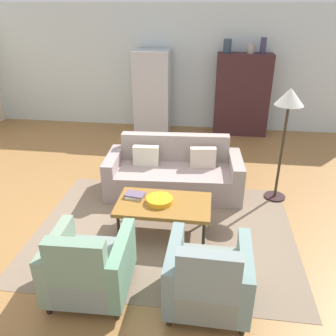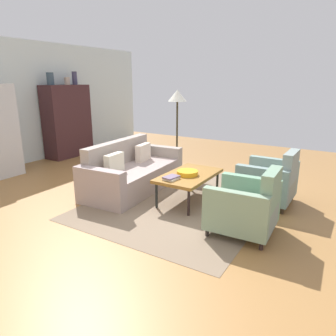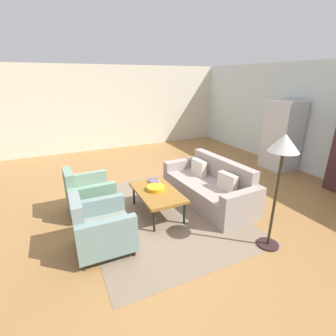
{
  "view_description": "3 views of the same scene",
  "coord_description": "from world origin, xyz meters",
  "px_view_note": "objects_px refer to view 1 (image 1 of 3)",
  "views": [
    {
      "loc": [
        0.88,
        -3.94,
        2.74
      ],
      "look_at": [
        0.31,
        0.35,
        0.67
      ],
      "focal_mm": 36.51,
      "sensor_mm": 36.0,
      "label": 1
    },
    {
      "loc": [
        -3.95,
        -2.47,
        1.93
      ],
      "look_at": [
        0.03,
        -0.03,
        0.6
      ],
      "focal_mm": 33.36,
      "sensor_mm": 36.0,
      "label": 2
    },
    {
      "loc": [
        4.09,
        -1.81,
        2.4
      ],
      "look_at": [
        0.05,
        0.11,
        0.75
      ],
      "focal_mm": 26.39,
      "sensor_mm": 36.0,
      "label": 3
    }
  ],
  "objects_px": {
    "couch": "(174,174)",
    "fruit_bowl": "(160,200)",
    "vase_round": "(251,49)",
    "refrigerator": "(153,92)",
    "vase_tall": "(227,46)",
    "vase_small": "(263,46)",
    "floor_lamp": "(288,108)",
    "coffee_table": "(164,205)",
    "armchair_right": "(208,280)",
    "armchair_left": "(88,269)",
    "book_stack": "(135,195)",
    "cabinet": "(242,95)"
  },
  "relations": [
    {
      "from": "armchair_left",
      "to": "book_stack",
      "type": "bearing_deg",
      "value": 78.73
    },
    {
      "from": "armchair_left",
      "to": "vase_small",
      "type": "bearing_deg",
      "value": 65.93
    },
    {
      "from": "coffee_table",
      "to": "vase_round",
      "type": "relative_size",
      "value": 6.54
    },
    {
      "from": "vase_round",
      "to": "refrigerator",
      "type": "bearing_deg",
      "value": -177.31
    },
    {
      "from": "book_stack",
      "to": "vase_round",
      "type": "relative_size",
      "value": 1.5
    },
    {
      "from": "cabinet",
      "to": "vase_tall",
      "type": "distance_m",
      "value": 1.12
    },
    {
      "from": "armchair_left",
      "to": "book_stack",
      "type": "relative_size",
      "value": 3.19
    },
    {
      "from": "couch",
      "to": "vase_round",
      "type": "xyz_separation_m",
      "value": [
        1.29,
        2.95,
        1.6
      ]
    },
    {
      "from": "coffee_table",
      "to": "cabinet",
      "type": "height_order",
      "value": "cabinet"
    },
    {
      "from": "cabinet",
      "to": "vase_round",
      "type": "bearing_deg",
      "value": -2.71
    },
    {
      "from": "couch",
      "to": "fruit_bowl",
      "type": "height_order",
      "value": "couch"
    },
    {
      "from": "book_stack",
      "to": "refrigerator",
      "type": "height_order",
      "value": "refrigerator"
    },
    {
      "from": "cabinet",
      "to": "vase_tall",
      "type": "relative_size",
      "value": 6.24
    },
    {
      "from": "book_stack",
      "to": "vase_round",
      "type": "height_order",
      "value": "vase_round"
    },
    {
      "from": "armchair_left",
      "to": "book_stack",
      "type": "xyz_separation_m",
      "value": [
        0.2,
        1.26,
        0.14
      ]
    },
    {
      "from": "armchair_right",
      "to": "vase_tall",
      "type": "relative_size",
      "value": 3.05
    },
    {
      "from": "vase_tall",
      "to": "vase_small",
      "type": "height_order",
      "value": "vase_small"
    },
    {
      "from": "coffee_table",
      "to": "armchair_left",
      "type": "xyz_separation_m",
      "value": [
        -0.6,
        -1.17,
        -0.08
      ]
    },
    {
      "from": "vase_tall",
      "to": "floor_lamp",
      "type": "distance_m",
      "value": 3.14
    },
    {
      "from": "vase_round",
      "to": "armchair_left",
      "type": "bearing_deg",
      "value": -109.57
    },
    {
      "from": "vase_round",
      "to": "vase_small",
      "type": "xyz_separation_m",
      "value": [
        0.25,
        0.0,
        0.07
      ]
    },
    {
      "from": "coffee_table",
      "to": "book_stack",
      "type": "relative_size",
      "value": 4.35
    },
    {
      "from": "cabinet",
      "to": "floor_lamp",
      "type": "relative_size",
      "value": 1.05
    },
    {
      "from": "book_stack",
      "to": "cabinet",
      "type": "relative_size",
      "value": 0.15
    },
    {
      "from": "book_stack",
      "to": "vase_small",
      "type": "bearing_deg",
      "value": 64.43
    },
    {
      "from": "couch",
      "to": "refrigerator",
      "type": "relative_size",
      "value": 1.16
    },
    {
      "from": "coffee_table",
      "to": "armchair_right",
      "type": "bearing_deg",
      "value": -62.82
    },
    {
      "from": "armchair_left",
      "to": "vase_small",
      "type": "relative_size",
      "value": 2.72
    },
    {
      "from": "vase_small",
      "to": "floor_lamp",
      "type": "height_order",
      "value": "vase_small"
    },
    {
      "from": "couch",
      "to": "cabinet",
      "type": "height_order",
      "value": "cabinet"
    },
    {
      "from": "couch",
      "to": "vase_tall",
      "type": "height_order",
      "value": "vase_tall"
    },
    {
      "from": "armchair_right",
      "to": "vase_tall",
      "type": "xyz_separation_m",
      "value": [
        0.19,
        5.3,
        1.6
      ]
    },
    {
      "from": "couch",
      "to": "fruit_bowl",
      "type": "distance_m",
      "value": 1.2
    },
    {
      "from": "book_stack",
      "to": "coffee_table",
      "type": "bearing_deg",
      "value": -14.02
    },
    {
      "from": "armchair_right",
      "to": "vase_small",
      "type": "bearing_deg",
      "value": 80.86
    },
    {
      "from": "vase_small",
      "to": "fruit_bowl",
      "type": "bearing_deg",
      "value": -111.02
    },
    {
      "from": "vase_small",
      "to": "armchair_right",
      "type": "bearing_deg",
      "value": -100.03
    },
    {
      "from": "armchair_left",
      "to": "vase_tall",
      "type": "xyz_separation_m",
      "value": [
        1.38,
        5.3,
        1.6
      ]
    },
    {
      "from": "couch",
      "to": "armchair_right",
      "type": "height_order",
      "value": "armchair_right"
    },
    {
      "from": "cabinet",
      "to": "floor_lamp",
      "type": "bearing_deg",
      "value": -82.22
    },
    {
      "from": "coffee_table",
      "to": "armchair_right",
      "type": "height_order",
      "value": "armchair_right"
    },
    {
      "from": "fruit_bowl",
      "to": "refrigerator",
      "type": "height_order",
      "value": "refrigerator"
    },
    {
      "from": "refrigerator",
      "to": "coffee_table",
      "type": "bearing_deg",
      "value": -78.28
    },
    {
      "from": "book_stack",
      "to": "vase_round",
      "type": "bearing_deg",
      "value": 67.39
    },
    {
      "from": "armchair_left",
      "to": "refrigerator",
      "type": "bearing_deg",
      "value": 90.5
    },
    {
      "from": "armchair_right",
      "to": "vase_small",
      "type": "xyz_separation_m",
      "value": [
        0.94,
        5.3,
        1.62
      ]
    },
    {
      "from": "vase_round",
      "to": "armchair_right",
      "type": "bearing_deg",
      "value": -97.39
    },
    {
      "from": "cabinet",
      "to": "armchair_right",
      "type": "bearing_deg",
      "value": -96.32
    },
    {
      "from": "book_stack",
      "to": "floor_lamp",
      "type": "relative_size",
      "value": 0.16
    },
    {
      "from": "coffee_table",
      "to": "vase_small",
      "type": "bearing_deg",
      "value": 69.61
    }
  ]
}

